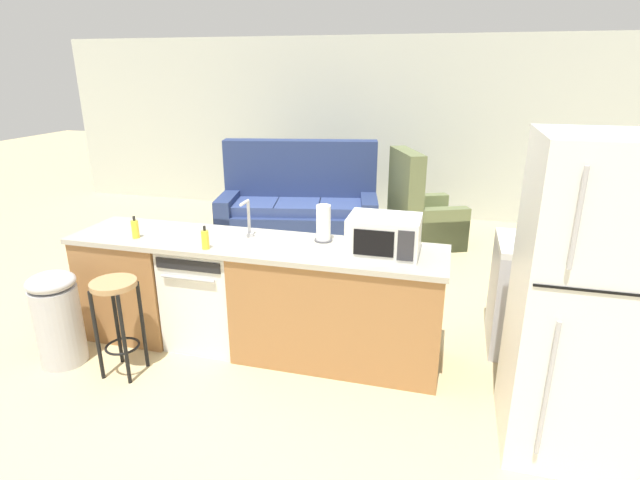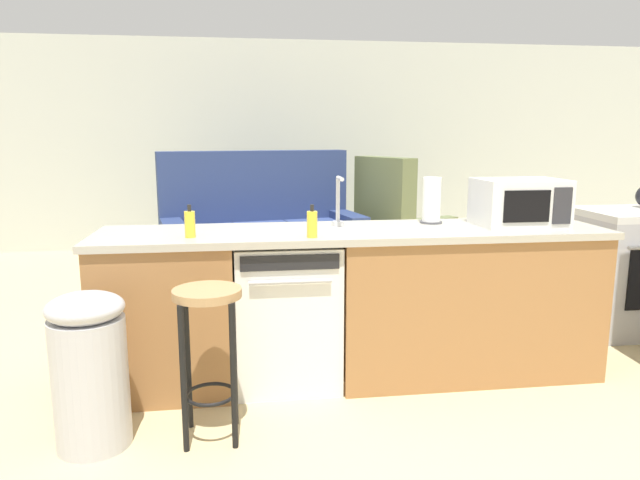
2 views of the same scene
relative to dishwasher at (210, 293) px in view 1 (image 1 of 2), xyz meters
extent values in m
plane|color=tan|center=(0.25, 0.00, -0.42)|extent=(24.00, 24.00, 0.00)
cube|color=beige|center=(0.55, 4.20, 0.88)|extent=(10.00, 0.06, 2.60)
cube|color=#9E6B3D|center=(-0.68, 0.00, 0.01)|extent=(0.75, 0.62, 0.86)
cube|color=#9E6B3D|center=(1.08, 0.00, 0.01)|extent=(1.55, 0.62, 0.86)
cube|color=#ADA899|center=(0.40, 0.00, 0.46)|extent=(2.94, 0.66, 0.04)
cube|color=#3F2A18|center=(0.40, 0.00, -0.38)|extent=(2.86, 0.56, 0.08)
cube|color=white|center=(0.00, 0.00, 0.00)|extent=(0.58, 0.58, 0.84)
cube|color=black|center=(0.00, -0.30, 0.36)|extent=(0.52, 0.01, 0.08)
cylinder|color=#B2B2B7|center=(0.00, -0.31, 0.26)|extent=(0.44, 0.02, 0.02)
cube|color=#B7B7BC|center=(2.60, 0.55, 0.00)|extent=(0.76, 0.64, 0.85)
cube|color=black|center=(2.60, 0.22, 0.05)|extent=(0.53, 0.01, 0.43)
cylinder|color=silver|center=(2.60, 0.20, 0.28)|extent=(0.61, 0.03, 0.03)
cube|color=silver|center=(2.60, 0.55, 0.45)|extent=(0.76, 0.64, 0.05)
torus|color=black|center=(2.43, 0.42, 0.47)|extent=(0.16, 0.16, 0.01)
torus|color=black|center=(2.77, 0.42, 0.47)|extent=(0.16, 0.16, 0.01)
torus|color=black|center=(2.43, 0.68, 0.47)|extent=(0.16, 0.16, 0.01)
torus|color=black|center=(2.77, 0.68, 0.47)|extent=(0.16, 0.16, 0.01)
cube|color=white|center=(2.60, -0.55, 0.51)|extent=(0.72, 0.70, 1.86)
cylinder|color=#B2B2B7|center=(2.40, -0.92, 1.08)|extent=(0.02, 0.02, 0.49)
cylinder|color=#B2B2B7|center=(2.40, -0.92, 0.15)|extent=(0.02, 0.02, 0.81)
cube|color=black|center=(2.60, -0.90, 0.73)|extent=(0.68, 0.01, 0.01)
cube|color=white|center=(1.40, 0.00, 0.62)|extent=(0.50, 0.36, 0.28)
cube|color=black|center=(1.36, -0.18, 0.62)|extent=(0.27, 0.01, 0.18)
cube|color=#2D2D33|center=(1.57, -0.18, 0.62)|extent=(0.11, 0.01, 0.21)
cylinder|color=silver|center=(0.32, 0.13, 0.49)|extent=(0.07, 0.07, 0.03)
cylinder|color=silver|center=(0.32, 0.13, 0.64)|extent=(0.02, 0.02, 0.26)
cylinder|color=silver|center=(0.32, 0.06, 0.77)|extent=(0.02, 0.14, 0.02)
cylinder|color=#4C4C51|center=(0.92, 0.17, 0.49)|extent=(0.14, 0.14, 0.01)
cylinder|color=white|center=(0.92, 0.17, 0.63)|extent=(0.11, 0.11, 0.27)
cylinder|color=yellow|center=(0.12, -0.23, 0.55)|extent=(0.06, 0.06, 0.14)
cylinder|color=black|center=(0.12, -0.23, 0.64)|extent=(0.02, 0.02, 0.04)
cylinder|color=yellow|center=(-0.52, -0.14, 0.55)|extent=(0.06, 0.06, 0.14)
cylinder|color=black|center=(-0.52, -0.14, 0.64)|extent=(0.02, 0.02, 0.04)
sphere|color=black|center=(2.77, 0.68, 0.56)|extent=(0.17, 0.17, 0.17)
sphere|color=black|center=(2.77, 0.68, 0.66)|extent=(0.03, 0.03, 0.03)
cone|color=black|center=(2.85, 0.68, 0.58)|extent=(0.08, 0.04, 0.06)
cylinder|color=tan|center=(-0.41, -0.61, 0.30)|extent=(0.32, 0.32, 0.04)
cylinder|color=black|center=(-0.52, -0.72, -0.07)|extent=(0.03, 0.03, 0.70)
cylinder|color=black|center=(-0.30, -0.72, -0.07)|extent=(0.03, 0.03, 0.70)
cylinder|color=black|center=(-0.52, -0.50, -0.07)|extent=(0.03, 0.03, 0.70)
cylinder|color=black|center=(-0.30, -0.50, -0.07)|extent=(0.03, 0.03, 0.70)
torus|color=black|center=(-0.41, -0.61, -0.20)|extent=(0.25, 0.25, 0.02)
cylinder|color=#B7B7BC|center=(-0.96, -0.61, -0.11)|extent=(0.34, 0.34, 0.62)
ellipsoid|color=#B7B7BC|center=(-0.96, -0.61, 0.25)|extent=(0.35, 0.35, 0.14)
cube|color=navy|center=(-0.04, 2.57, -0.21)|extent=(2.14, 1.28, 0.42)
cube|color=navy|center=(-0.11, 2.90, 0.21)|extent=(2.01, 0.64, 1.27)
cube|color=navy|center=(-0.92, 2.39, -0.11)|extent=(0.38, 0.92, 0.62)
cube|color=navy|center=(0.84, 2.75, -0.11)|extent=(0.38, 0.92, 0.62)
cube|color=#35477D|center=(-0.57, 2.41, 0.06)|extent=(0.67, 0.73, 0.12)
cube|color=#35477D|center=(-0.03, 2.52, 0.06)|extent=(0.67, 0.73, 0.12)
cube|color=#35477D|center=(0.51, 2.63, 0.06)|extent=(0.67, 0.73, 0.12)
cube|color=#667047|center=(1.56, 2.95, -0.22)|extent=(1.07, 1.10, 0.40)
cube|color=#667047|center=(1.29, 2.83, 0.18)|extent=(0.52, 0.86, 1.20)
cube|color=#667047|center=(1.70, 2.63, -0.15)|extent=(0.80, 0.47, 0.55)
cube|color=#667047|center=(1.42, 3.26, -0.15)|extent=(0.80, 0.47, 0.55)
camera|label=1|loc=(1.82, -3.34, 1.74)|focal=28.00mm
camera|label=2|loc=(-0.24, -3.20, 1.02)|focal=32.00mm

